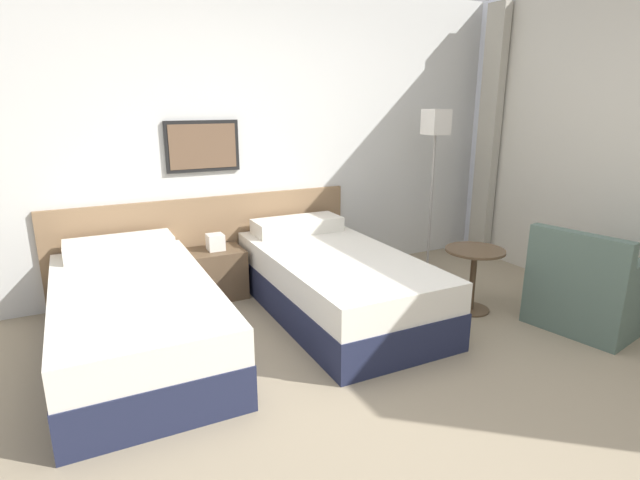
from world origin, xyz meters
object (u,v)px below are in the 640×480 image
(nightstand, at_px, (217,272))
(armchair, at_px, (593,291))
(bed_near_window, at_px, (335,281))
(side_table, at_px, (474,267))
(bed_near_door, at_px, (135,317))
(floor_lamp, at_px, (435,141))

(nightstand, xyz_separation_m, armchair, (2.46, -1.85, 0.04))
(armchair, bearing_deg, bed_near_window, 45.09)
(armchair, bearing_deg, side_table, 35.46)
(bed_near_door, bearing_deg, armchair, -18.65)
(bed_near_door, height_order, armchair, armchair)
(side_table, bearing_deg, nightstand, 145.33)
(bed_near_window, distance_m, nightstand, 1.09)
(floor_lamp, height_order, side_table, floor_lamp)
(bed_near_door, height_order, side_table, bed_near_door)
(bed_near_door, height_order, nightstand, bed_near_door)
(bed_near_door, xyz_separation_m, side_table, (2.58, -0.49, 0.11))
(bed_near_door, height_order, floor_lamp, floor_lamp)
(bed_near_window, xyz_separation_m, floor_lamp, (1.36, 0.50, 1.05))
(bed_near_door, bearing_deg, floor_lamp, 9.83)
(nightstand, bearing_deg, bed_near_window, -44.34)
(nightstand, xyz_separation_m, side_table, (1.80, -1.24, 0.15))
(side_table, distance_m, armchair, 0.90)
(bed_near_door, relative_size, side_table, 3.77)
(armchair, bearing_deg, bed_near_door, 59.43)
(floor_lamp, bearing_deg, bed_near_window, -159.61)
(bed_near_window, height_order, armchair, armchair)
(floor_lamp, bearing_deg, side_table, -108.51)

